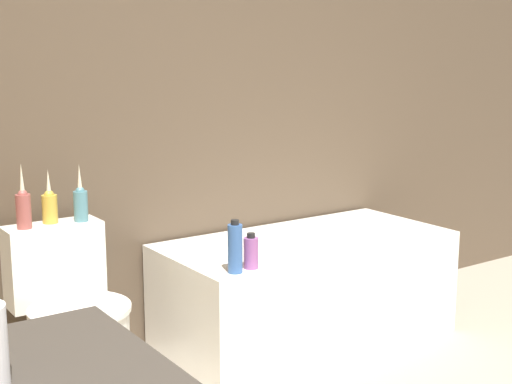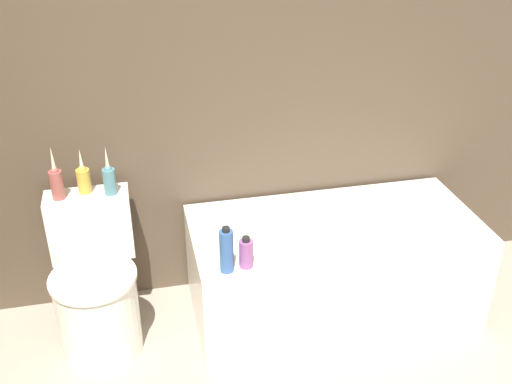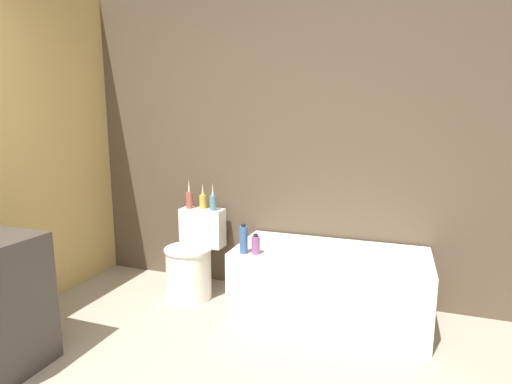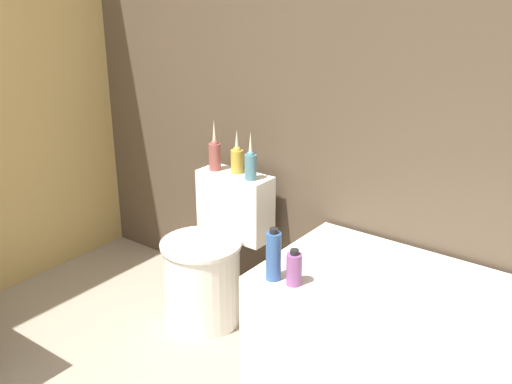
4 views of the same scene
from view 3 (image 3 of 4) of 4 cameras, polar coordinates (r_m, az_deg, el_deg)
wall_back_tiled at (r=3.51m, az=-1.34°, el=7.12°), size 6.40×0.06×2.60m
bathtub at (r=3.16m, az=10.44°, el=-12.70°), size 1.43×0.68×0.53m
toilet at (r=3.52m, az=-9.06°, el=-9.64°), size 0.40×0.55×0.71m
vase_gold at (r=3.60m, az=-9.51°, el=-0.93°), size 0.06×0.06×0.26m
vase_silver at (r=3.58m, az=-7.59°, el=-1.15°), size 0.06×0.06×0.22m
vase_bronze at (r=3.49m, az=-6.18°, el=-1.32°), size 0.06×0.06×0.24m
shampoo_bottle_tall at (r=2.93m, az=-1.79°, el=-6.80°), size 0.06×0.06×0.22m
shampoo_bottle_short at (r=2.93m, az=-0.05°, el=-7.55°), size 0.06×0.06×0.15m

